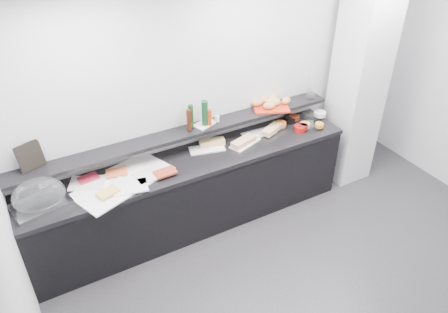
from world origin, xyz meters
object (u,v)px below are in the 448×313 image
bread_tray (271,108)px  condiment_tray (205,124)px  carafe (311,87)px  cloche_base (41,205)px  framed_print (30,156)px  sandwich_plate_mid (245,143)px

bread_tray → condiment_tray: bearing=-159.6°
carafe → bread_tray: bearing=178.4°
cloche_base → condiment_tray: (1.79, 0.23, 0.24)m
framed_print → cloche_base: bearing=-117.3°
bread_tray → framed_print: bearing=-158.9°
sandwich_plate_mid → carafe: size_ratio=1.25×
cloche_base → framed_print: size_ratio=1.90×
cloche_base → framed_print: framed_print is taller
sandwich_plate_mid → framed_print: size_ratio=1.44×
framed_print → carafe: size_ratio=0.87×
cloche_base → framed_print: 0.45m
cloche_base → condiment_tray: size_ratio=2.00×
bread_tray → carafe: bearing=21.3°
sandwich_plate_mid → condiment_tray: condiment_tray is taller
sandwich_plate_mid → framed_print: (-2.15, 0.26, 0.37)m
cloche_base → condiment_tray: bearing=-4.2°
bread_tray → carafe: 0.57m
condiment_tray → bread_tray: size_ratio=0.62×
cloche_base → carafe: carafe is taller
sandwich_plate_mid → framed_print: 2.19m
framed_print → condiment_tray: (1.76, -0.05, -0.12)m
cloche_base → bread_tray: size_ratio=1.23×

